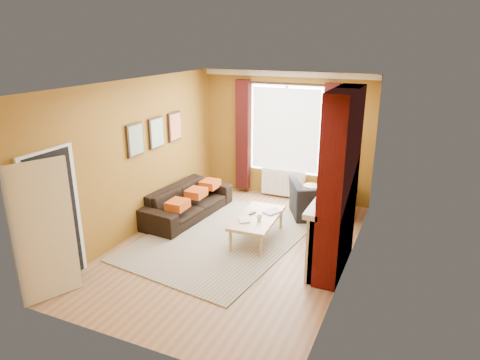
{
  "coord_description": "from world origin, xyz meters",
  "views": [
    {
      "loc": [
        2.8,
        -6.08,
        3.47
      ],
      "look_at": [
        0.0,
        0.25,
        1.15
      ],
      "focal_mm": 32.0,
      "sensor_mm": 36.0,
      "label": 1
    }
  ],
  "objects_px": {
    "sofa": "(187,202)",
    "coffee_table": "(257,219)",
    "armchair": "(321,199)",
    "floor_lamp": "(342,150)",
    "wicker_stool": "(312,196)"
  },
  "relations": [
    {
      "from": "sofa",
      "to": "coffee_table",
      "type": "relative_size",
      "value": 1.57
    },
    {
      "from": "coffee_table",
      "to": "armchair",
      "type": "bearing_deg",
      "value": 59.42
    },
    {
      "from": "armchair",
      "to": "floor_lamp",
      "type": "relative_size",
      "value": 0.68
    },
    {
      "from": "sofa",
      "to": "floor_lamp",
      "type": "distance_m",
      "value": 3.25
    },
    {
      "from": "sofa",
      "to": "wicker_stool",
      "type": "xyz_separation_m",
      "value": [
        2.16,
        1.57,
        -0.08
      ]
    },
    {
      "from": "sofa",
      "to": "armchair",
      "type": "height_order",
      "value": "armchair"
    },
    {
      "from": "sofa",
      "to": "wicker_stool",
      "type": "relative_size",
      "value": 4.59
    },
    {
      "from": "armchair",
      "to": "floor_lamp",
      "type": "xyz_separation_m",
      "value": [
        0.28,
        0.33,
        0.97
      ]
    },
    {
      "from": "sofa",
      "to": "floor_lamp",
      "type": "relative_size",
      "value": 1.27
    },
    {
      "from": "floor_lamp",
      "to": "wicker_stool",
      "type": "bearing_deg",
      "value": 163.94
    },
    {
      "from": "coffee_table",
      "to": "floor_lamp",
      "type": "relative_size",
      "value": 0.8
    },
    {
      "from": "sofa",
      "to": "armchair",
      "type": "relative_size",
      "value": 1.87
    },
    {
      "from": "sofa",
      "to": "floor_lamp",
      "type": "bearing_deg",
      "value": -57.55
    },
    {
      "from": "floor_lamp",
      "to": "armchair",
      "type": "bearing_deg",
      "value": -130.73
    },
    {
      "from": "sofa",
      "to": "armchair",
      "type": "xyz_separation_m",
      "value": [
        2.46,
        1.07,
        0.06
      ]
    }
  ]
}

